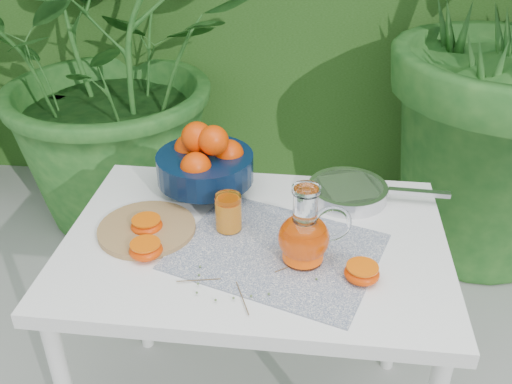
# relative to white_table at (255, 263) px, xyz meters

# --- Properties ---
(potted_plant_left) EXTENTS (2.16, 2.16, 1.64)m
(potted_plant_left) POSITION_rel_white_table_xyz_m (-0.79, 1.25, 0.15)
(potted_plant_left) COLOR #1C531D
(potted_plant_left) RESTS_ON ground
(potted_plant_right) EXTENTS (2.87, 2.87, 2.17)m
(potted_plant_right) POSITION_rel_white_table_xyz_m (0.85, 1.22, 0.42)
(potted_plant_right) COLOR #1C531D
(potted_plant_right) RESTS_ON ground
(white_table) EXTENTS (1.00, 0.70, 0.75)m
(white_table) POSITION_rel_white_table_xyz_m (0.00, 0.00, 0.00)
(white_table) COLOR white
(white_table) RESTS_ON ground
(placemat) EXTENTS (0.59, 0.52, 0.00)m
(placemat) POSITION_rel_white_table_xyz_m (0.06, -0.05, 0.08)
(placemat) COLOR #0C1F48
(placemat) RESTS_ON white_table
(cutting_board) EXTENTS (0.30, 0.30, 0.02)m
(cutting_board) POSITION_rel_white_table_xyz_m (-0.29, -0.00, 0.09)
(cutting_board) COLOR #9C7046
(cutting_board) RESTS_ON white_table
(fruit_bowl) EXTENTS (0.33, 0.33, 0.22)m
(fruit_bowl) POSITION_rel_white_table_xyz_m (-0.17, 0.22, 0.18)
(fruit_bowl) COLOR black
(fruit_bowl) RESTS_ON white_table
(juice_pitcher) EXTENTS (0.19, 0.15, 0.21)m
(juice_pitcher) POSITION_rel_white_table_xyz_m (0.13, -0.08, 0.16)
(juice_pitcher) COLOR white
(juice_pitcher) RESTS_ON white_table
(juice_tumbler) EXTENTS (0.08, 0.08, 0.10)m
(juice_tumbler) POSITION_rel_white_table_xyz_m (-0.07, 0.03, 0.13)
(juice_tumbler) COLOR white
(juice_tumbler) RESTS_ON white_table
(saute_pan) EXTENTS (0.41, 0.24, 0.04)m
(saute_pan) POSITION_rel_white_table_xyz_m (0.25, 0.23, 0.11)
(saute_pan) COLOR silver
(saute_pan) RESTS_ON white_table
(orange_halves) EXTENTS (0.65, 0.22, 0.04)m
(orange_halves) POSITION_rel_white_table_xyz_m (-0.09, -0.08, 0.10)
(orange_halves) COLOR #F34102
(orange_halves) RESTS_ON white_table
(thyme_sprigs) EXTENTS (0.34, 0.26, 0.01)m
(thyme_sprigs) POSITION_rel_white_table_xyz_m (0.01, -0.17, 0.09)
(thyme_sprigs) COLOR brown
(thyme_sprigs) RESTS_ON white_table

